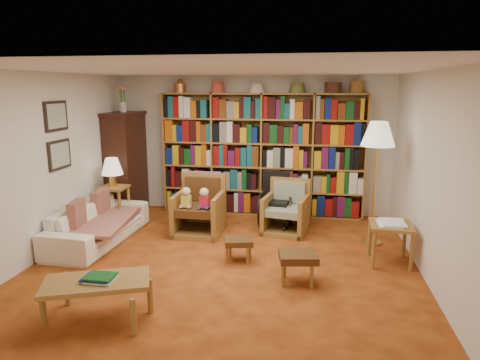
% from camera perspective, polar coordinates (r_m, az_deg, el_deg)
% --- Properties ---
extents(floor, '(5.00, 5.00, 0.00)m').
position_cam_1_polar(floor, '(5.82, -1.97, -10.96)').
color(floor, '#AD511A').
rests_on(floor, ground).
extents(ceiling, '(5.00, 5.00, 0.00)m').
position_cam_1_polar(ceiling, '(5.36, -2.17, 14.45)').
color(ceiling, white).
rests_on(ceiling, wall_back).
extents(wall_back, '(5.00, 0.00, 5.00)m').
position_cam_1_polar(wall_back, '(7.89, 1.63, 4.64)').
color(wall_back, silver).
rests_on(wall_back, floor).
extents(wall_front, '(5.00, 0.00, 5.00)m').
position_cam_1_polar(wall_front, '(3.13, -11.47, -7.51)').
color(wall_front, silver).
rests_on(wall_front, floor).
extents(wall_left, '(0.00, 5.00, 5.00)m').
position_cam_1_polar(wall_left, '(6.44, -24.43, 1.82)').
color(wall_left, silver).
rests_on(wall_left, floor).
extents(wall_right, '(0.00, 5.00, 5.00)m').
position_cam_1_polar(wall_right, '(5.52, 24.24, 0.26)').
color(wall_right, silver).
rests_on(wall_right, floor).
extents(bookshelf, '(3.60, 0.30, 2.42)m').
position_cam_1_polar(bookshelf, '(7.70, 2.92, 3.85)').
color(bookshelf, olive).
rests_on(bookshelf, floor).
extents(curio_cabinet, '(0.50, 0.95, 2.40)m').
position_cam_1_polar(curio_cabinet, '(8.09, -14.94, 2.30)').
color(curio_cabinet, '#34180E').
rests_on(curio_cabinet, floor).
extents(framed_pictures, '(0.03, 0.52, 0.97)m').
position_cam_1_polar(framed_pictures, '(6.62, -23.12, 5.48)').
color(framed_pictures, black).
rests_on(framed_pictures, wall_left).
extents(sofa, '(1.99, 0.84, 0.57)m').
position_cam_1_polar(sofa, '(6.82, -18.36, -5.51)').
color(sofa, white).
rests_on(sofa, floor).
extents(sofa_throw, '(0.98, 1.59, 0.04)m').
position_cam_1_polar(sofa_throw, '(6.79, -17.99, -5.43)').
color(sofa_throw, '#C3AD8E').
rests_on(sofa_throw, sofa).
extents(cushion_left, '(0.14, 0.40, 0.39)m').
position_cam_1_polar(cushion_left, '(7.13, -18.07, -3.35)').
color(cushion_left, maroon).
rests_on(cushion_left, sofa).
extents(cushion_right, '(0.19, 0.42, 0.41)m').
position_cam_1_polar(cushion_right, '(6.55, -20.89, -4.94)').
color(cushion_right, maroon).
rests_on(cushion_right, sofa).
extents(side_table_lamp, '(0.43, 0.43, 0.68)m').
position_cam_1_polar(side_table_lamp, '(7.45, -16.46, -2.17)').
color(side_table_lamp, olive).
rests_on(side_table_lamp, floor).
extents(table_lamp, '(0.35, 0.35, 0.48)m').
position_cam_1_polar(table_lamp, '(7.35, -16.69, 1.64)').
color(table_lamp, gold).
rests_on(table_lamp, side_table_lamp).
extents(armchair_leather, '(0.74, 0.80, 0.94)m').
position_cam_1_polar(armchair_leather, '(6.92, -5.31, -3.83)').
color(armchair_leather, olive).
rests_on(armchair_leather, floor).
extents(armchair_sage, '(0.78, 0.80, 0.83)m').
position_cam_1_polar(armchair_sage, '(7.00, 6.14, -4.21)').
color(armchair_sage, olive).
rests_on(armchair_sage, floor).
extents(wheelchair, '(0.53, 0.74, 0.93)m').
position_cam_1_polar(wheelchair, '(7.15, 4.73, -2.95)').
color(wheelchair, black).
rests_on(wheelchair, floor).
extents(floor_lamp, '(0.48, 0.48, 1.82)m').
position_cam_1_polar(floor_lamp, '(6.43, 17.92, 5.22)').
color(floor_lamp, gold).
rests_on(floor_lamp, floor).
extents(side_table_papers, '(0.56, 0.56, 0.57)m').
position_cam_1_polar(side_table_papers, '(5.99, 19.46, -6.30)').
color(side_table_papers, olive).
rests_on(side_table_papers, floor).
extents(footstool_a, '(0.43, 0.39, 0.32)m').
position_cam_1_polar(footstool_a, '(5.79, -0.18, -8.36)').
color(footstool_a, '#533216').
rests_on(footstool_a, floor).
extents(footstool_b, '(0.50, 0.45, 0.38)m').
position_cam_1_polar(footstool_b, '(5.20, 7.75, -10.34)').
color(footstool_b, '#533216').
rests_on(footstool_b, floor).
extents(coffee_table, '(1.14, 0.85, 0.48)m').
position_cam_1_polar(coffee_table, '(4.60, -18.56, -13.15)').
color(coffee_table, olive).
rests_on(coffee_table, floor).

